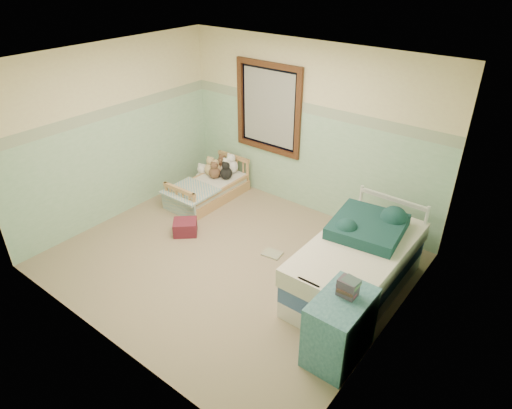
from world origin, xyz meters
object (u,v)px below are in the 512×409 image
Objects in this scene: plush_floor_cream at (203,179)px; dresser at (340,327)px; plush_floor_tan at (178,202)px; twin_bed_frame at (354,283)px; floor_book at (272,254)px; toddler_bed_frame at (209,194)px; red_pillow at (185,227)px.

dresser reaches higher than plush_floor_cream.
plush_floor_tan is 3.05m from twin_bed_frame.
plush_floor_tan is 0.13× the size of twin_bed_frame.
floor_book is (-1.18, -0.01, -0.10)m from twin_bed_frame.
toddler_bed_frame is at bearing 153.94° from dresser.
toddler_bed_frame is 1.81m from floor_book.
twin_bed_frame is (2.88, -0.60, 0.03)m from toddler_bed_frame.
toddler_bed_frame is 3.57m from dresser.
floor_book is (1.27, 0.35, -0.09)m from red_pillow.
plush_floor_tan is at bearing 178.72° from twin_bed_frame.
floor_book is (1.87, -0.08, -0.11)m from plush_floor_tan.
plush_floor_tan is 0.34× the size of dresser.
toddler_bed_frame is 4.66× the size of plush_floor_cream.
plush_floor_tan is at bearing 162.90° from dresser.
plush_floor_tan reaches higher than red_pillow.
dresser reaches higher than twin_bed_frame.
twin_bed_frame is at bearing -11.70° from toddler_bed_frame.
toddler_bed_frame is 2.95m from twin_bed_frame.
dresser reaches higher than toddler_bed_frame.
plush_floor_tan is (0.20, -0.78, -0.02)m from plush_floor_cream.
red_pillow is at bearing -172.58° from floor_book.
dresser is (3.36, -1.04, 0.24)m from plush_floor_tan.
dresser reaches higher than red_pillow.
dresser is (0.32, -0.97, 0.25)m from twin_bed_frame.
twin_bed_frame is (3.25, -0.85, -0.03)m from plush_floor_cream.
plush_floor_cream is 1.45m from red_pillow.
dresser is 2.93× the size of floor_book.
floor_book is at bearing -2.47° from plush_floor_tan.
plush_floor_tan is at bearing 144.42° from red_pillow.
twin_bed_frame is (3.05, -0.07, -0.01)m from plush_floor_tan.
red_pillow is (0.60, -0.43, -0.02)m from plush_floor_tan.
plush_floor_cream is 3.36m from twin_bed_frame.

